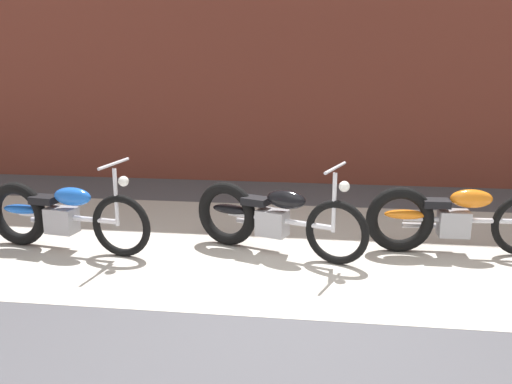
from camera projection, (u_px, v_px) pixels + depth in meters
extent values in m
plane|color=#47474C|center=(303.00, 320.00, 4.47)|extent=(80.00, 80.00, 0.00)
cube|color=#B2ADA3|center=(310.00, 247.00, 6.16)|extent=(36.00, 3.50, 0.01)
cube|color=brown|center=(322.00, 18.00, 8.83)|extent=(36.00, 0.50, 5.35)
torus|color=black|center=(121.00, 226.00, 5.82)|extent=(0.68, 0.18, 0.68)
torus|color=black|center=(18.00, 214.00, 6.16)|extent=(0.74, 0.24, 0.73)
cylinder|color=silver|center=(68.00, 217.00, 5.98)|extent=(1.23, 0.25, 0.06)
cube|color=#99999E|center=(62.00, 220.00, 6.02)|extent=(0.35, 0.27, 0.28)
ellipsoid|color=blue|center=(72.00, 197.00, 5.90)|extent=(0.46, 0.26, 0.20)
ellipsoid|color=blue|center=(21.00, 209.00, 6.14)|extent=(0.46, 0.25, 0.10)
cube|color=black|center=(44.00, 200.00, 6.02)|extent=(0.31, 0.24, 0.08)
cylinder|color=silver|center=(116.00, 197.00, 5.75)|extent=(0.05, 0.05, 0.62)
cylinder|color=silver|center=(114.00, 164.00, 5.66)|extent=(0.12, 0.58, 0.03)
sphere|color=white|center=(124.00, 181.00, 5.68)|extent=(0.11, 0.11, 0.11)
cylinder|color=silver|center=(52.00, 221.00, 6.24)|extent=(0.55, 0.14, 0.06)
torus|color=black|center=(337.00, 232.00, 5.60)|extent=(0.67, 0.31, 0.68)
torus|color=black|center=(227.00, 214.00, 6.17)|extent=(0.73, 0.37, 0.73)
cylinder|color=silver|center=(279.00, 220.00, 5.88)|extent=(1.18, 0.47, 0.06)
cube|color=#99999E|center=(272.00, 223.00, 5.92)|extent=(0.38, 0.32, 0.28)
ellipsoid|color=black|center=(286.00, 199.00, 5.78)|extent=(0.48, 0.33, 0.20)
ellipsoid|color=black|center=(230.00, 209.00, 6.13)|extent=(0.47, 0.32, 0.10)
cube|color=black|center=(256.00, 201.00, 5.96)|extent=(0.33, 0.28, 0.08)
cylinder|color=silver|center=(334.00, 203.00, 5.54)|extent=(0.06, 0.06, 0.62)
cylinder|color=silver|center=(335.00, 168.00, 5.45)|extent=(0.23, 0.56, 0.03)
sphere|color=white|center=(344.00, 186.00, 5.45)|extent=(0.11, 0.11, 0.11)
cylinder|color=silver|center=(259.00, 223.00, 6.18)|extent=(0.54, 0.24, 0.06)
torus|color=black|center=(400.00, 220.00, 5.95)|extent=(0.73, 0.15, 0.73)
cylinder|color=silver|center=(462.00, 220.00, 5.88)|extent=(1.24, 0.09, 0.06)
cube|color=#99999E|center=(454.00, 223.00, 5.90)|extent=(0.33, 0.23, 0.28)
ellipsoid|color=orange|center=(471.00, 199.00, 5.82)|extent=(0.45, 0.20, 0.20)
ellipsoid|color=orange|center=(405.00, 214.00, 5.93)|extent=(0.44, 0.19, 0.10)
cube|color=black|center=(436.00, 203.00, 5.87)|extent=(0.29, 0.21, 0.08)
cylinder|color=silver|center=(427.00, 226.00, 6.09)|extent=(0.55, 0.08, 0.06)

